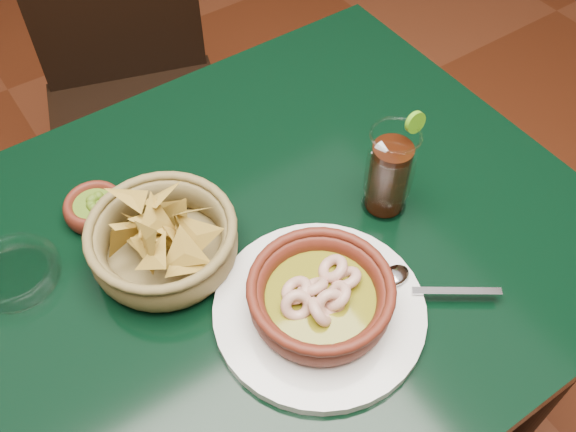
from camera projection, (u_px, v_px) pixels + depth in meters
dining_table at (205, 312)px, 0.98m from camera, size 1.20×0.80×0.75m
dining_chair at (134, 95)px, 1.53m from camera, size 0.52×0.52×0.89m
shrimp_plate at (321, 300)px, 0.84m from camera, size 0.36×0.29×0.08m
chip_basket at (163, 240)px, 0.89m from camera, size 0.24×0.24×0.16m
guacamole_ramekin at (95, 208)px, 0.96m from camera, size 0.11×0.11×0.04m
cola_drink at (389, 172)px, 0.93m from camera, size 0.15×0.15×0.17m
glass_ashtray at (14, 273)px, 0.89m from camera, size 0.14×0.14×0.03m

